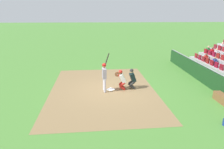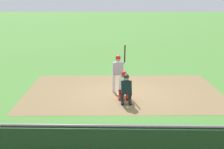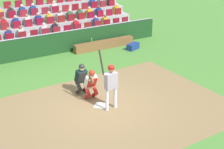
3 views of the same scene
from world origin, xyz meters
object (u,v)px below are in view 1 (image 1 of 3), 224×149
Objects in this scene: home_plate_marker at (111,89)px; batter_at_plate at (104,74)px; home_plate_umpire at (132,78)px; catcher_crouching at (122,78)px.

batter_at_plate reaches higher than home_plate_marker.
home_plate_umpire is (0.12, -1.34, 0.69)m from home_plate_marker.
catcher_crouching is 0.97× the size of home_plate_umpire.
home_plate_marker is 0.35× the size of catcher_crouching.
batter_at_plate is at bearing 101.10° from home_plate_umpire.
catcher_crouching is (0.26, -1.06, -0.39)m from batter_at_plate.
catcher_crouching is at bearing -76.42° from batter_at_plate.
batter_at_plate is at bearing 119.54° from home_plate_marker.
catcher_crouching is 0.67m from home_plate_umpire.
home_plate_marker is 1.18m from batter_at_plate.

